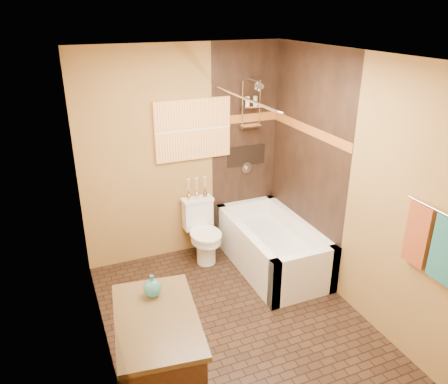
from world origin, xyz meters
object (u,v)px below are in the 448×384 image
toilet (202,231)px  vanity (158,363)px  bathtub (272,249)px  sunset_painting (193,130)px

toilet → vanity: (-1.04, -1.89, 0.05)m
toilet → bathtub: bearing=-37.1°
toilet → vanity: size_ratio=0.72×
sunset_painting → bathtub: sunset_painting is taller
toilet → sunset_painting: bearing=87.6°
sunset_painting → vanity: sunset_painting is taller
bathtub → toilet: (-0.69, 0.48, 0.15)m
sunset_painting → vanity: size_ratio=0.89×
sunset_painting → vanity: bearing=-115.9°
sunset_painting → toilet: sunset_painting is taller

